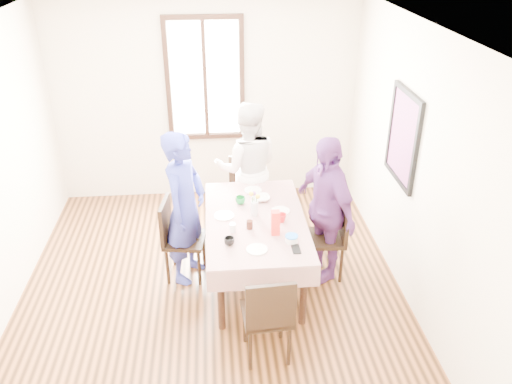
% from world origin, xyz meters
% --- Properties ---
extents(ground, '(4.50, 4.50, 0.00)m').
position_xyz_m(ground, '(0.00, 0.00, 0.00)').
color(ground, black).
rests_on(ground, ground).
extents(back_wall, '(4.00, 0.00, 4.00)m').
position_xyz_m(back_wall, '(0.00, 2.25, 1.35)').
color(back_wall, beige).
rests_on(back_wall, ground).
extents(right_wall, '(0.00, 4.50, 4.50)m').
position_xyz_m(right_wall, '(2.00, 0.00, 1.35)').
color(right_wall, beige).
rests_on(right_wall, ground).
extents(window_frame, '(1.02, 0.06, 1.62)m').
position_xyz_m(window_frame, '(0.00, 2.23, 1.65)').
color(window_frame, black).
rests_on(window_frame, back_wall).
extents(window_pane, '(0.90, 0.02, 1.50)m').
position_xyz_m(window_pane, '(0.00, 2.24, 1.65)').
color(window_pane, white).
rests_on(window_pane, back_wall).
extents(art_poster, '(0.04, 0.76, 0.96)m').
position_xyz_m(art_poster, '(1.98, 0.30, 1.55)').
color(art_poster, red).
rests_on(art_poster, right_wall).
extents(dining_table, '(0.90, 1.59, 0.75)m').
position_xyz_m(dining_table, '(0.47, 0.15, 0.38)').
color(dining_table, black).
rests_on(dining_table, ground).
extents(tablecloth, '(1.02, 1.71, 0.01)m').
position_xyz_m(tablecloth, '(0.47, 0.15, 0.76)').
color(tablecloth, '#540709').
rests_on(tablecloth, dining_table).
extents(chair_left, '(0.48, 0.48, 0.91)m').
position_xyz_m(chair_left, '(-0.27, 0.30, 0.46)').
color(chair_left, black).
rests_on(chair_left, ground).
extents(chair_right, '(0.45, 0.45, 0.91)m').
position_xyz_m(chair_right, '(1.22, 0.20, 0.46)').
color(chair_right, black).
rests_on(chair_right, ground).
extents(chair_far, '(0.45, 0.45, 0.91)m').
position_xyz_m(chair_far, '(0.47, 1.24, 0.46)').
color(chair_far, black).
rests_on(chair_far, ground).
extents(chair_near, '(0.45, 0.45, 0.91)m').
position_xyz_m(chair_near, '(0.47, -0.95, 0.46)').
color(chair_near, black).
rests_on(chair_near, ground).
extents(person_left, '(0.62, 0.72, 1.68)m').
position_xyz_m(person_left, '(-0.25, 0.30, 0.84)').
color(person_left, navy).
rests_on(person_left, ground).
extents(person_far, '(0.83, 0.66, 1.66)m').
position_xyz_m(person_far, '(0.47, 1.22, 0.83)').
color(person_far, silver).
rests_on(person_far, ground).
extents(person_right, '(0.72, 1.03, 1.62)m').
position_xyz_m(person_right, '(1.20, 0.20, 0.81)').
color(person_right, '#5D2D70').
rests_on(person_right, ground).
extents(mug_black, '(0.12, 0.12, 0.08)m').
position_xyz_m(mug_black, '(0.18, -0.31, 0.80)').
color(mug_black, black).
rests_on(mug_black, tablecloth).
extents(mug_flag, '(0.13, 0.13, 0.09)m').
position_xyz_m(mug_flag, '(0.73, 0.07, 0.81)').
color(mug_flag, red).
rests_on(mug_flag, tablecloth).
extents(mug_green, '(0.11, 0.11, 0.08)m').
position_xyz_m(mug_green, '(0.34, 0.48, 0.80)').
color(mug_green, '#0C7226').
rests_on(mug_green, tablecloth).
extents(serving_bowl, '(0.21, 0.21, 0.05)m').
position_xyz_m(serving_bowl, '(0.57, 0.54, 0.79)').
color(serving_bowl, white).
rests_on(serving_bowl, tablecloth).
extents(juice_carton, '(0.08, 0.08, 0.25)m').
position_xyz_m(juice_carton, '(0.64, -0.15, 0.89)').
color(juice_carton, red).
rests_on(juice_carton, tablecloth).
extents(butter_tub, '(0.12, 0.12, 0.06)m').
position_xyz_m(butter_tub, '(0.78, -0.31, 0.79)').
color(butter_tub, white).
rests_on(butter_tub, tablecloth).
extents(jam_jar, '(0.06, 0.06, 0.09)m').
position_xyz_m(jam_jar, '(0.40, -0.03, 0.81)').
color(jam_jar, black).
rests_on(jam_jar, tablecloth).
extents(drinking_glass, '(0.06, 0.06, 0.09)m').
position_xyz_m(drinking_glass, '(0.23, -0.07, 0.81)').
color(drinking_glass, silver).
rests_on(drinking_glass, tablecloth).
extents(smartphone, '(0.08, 0.16, 0.01)m').
position_xyz_m(smartphone, '(0.80, -0.44, 0.77)').
color(smartphone, black).
rests_on(smartphone, tablecloth).
extents(flower_vase, '(0.08, 0.08, 0.15)m').
position_xyz_m(flower_vase, '(0.47, 0.23, 0.84)').
color(flower_vase, silver).
rests_on(flower_vase, tablecloth).
extents(plate_left, '(0.20, 0.20, 0.01)m').
position_xyz_m(plate_left, '(0.15, 0.23, 0.77)').
color(plate_left, white).
rests_on(plate_left, tablecloth).
extents(plate_right, '(0.20, 0.20, 0.01)m').
position_xyz_m(plate_right, '(0.75, 0.28, 0.77)').
color(plate_right, white).
rests_on(plate_right, tablecloth).
extents(plate_far, '(0.20, 0.20, 0.01)m').
position_xyz_m(plate_far, '(0.50, 0.77, 0.77)').
color(plate_far, white).
rests_on(plate_far, tablecloth).
extents(plate_near, '(0.20, 0.20, 0.01)m').
position_xyz_m(plate_near, '(0.44, -0.42, 0.77)').
color(plate_near, white).
rests_on(plate_near, tablecloth).
extents(butter_lid, '(0.12, 0.12, 0.01)m').
position_xyz_m(butter_lid, '(0.78, -0.31, 0.83)').
color(butter_lid, blue).
rests_on(butter_lid, butter_tub).
extents(flower_bunch, '(0.09, 0.09, 0.10)m').
position_xyz_m(flower_bunch, '(0.47, 0.23, 0.97)').
color(flower_bunch, yellow).
rests_on(flower_bunch, flower_vase).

